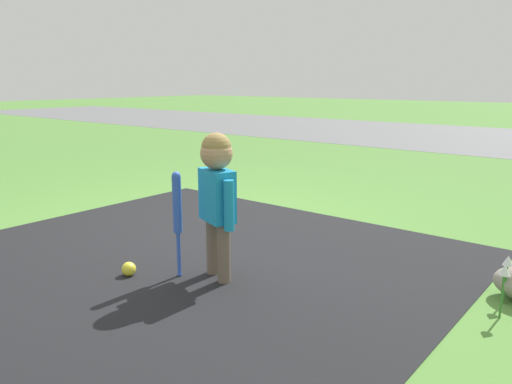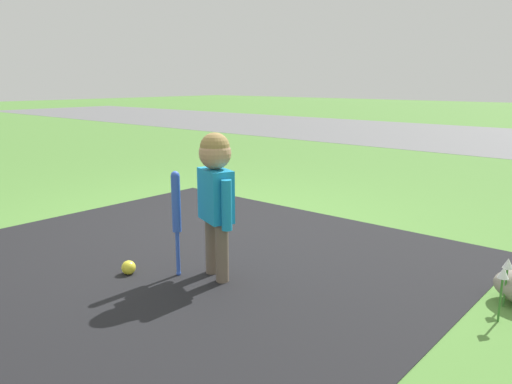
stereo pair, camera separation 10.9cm
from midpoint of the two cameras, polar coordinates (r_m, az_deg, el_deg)
The scene contains 5 objects.
ground_plane at distance 4.55m, azimuth -6.11°, elevation -3.93°, with size 60.00×60.00×0.00m, color #518438.
street_strip at distance 12.53m, azimuth 24.46°, elevation 5.59°, with size 40.00×6.00×0.01m.
child at distance 3.22m, azimuth -5.45°, elevation 0.72°, with size 0.37×0.23×0.97m.
baseball_bat at distance 3.31m, azimuth -9.92°, elevation -1.96°, with size 0.06×0.06×0.72m.
sports_ball at distance 3.52m, azimuth -15.20°, elevation -8.49°, with size 0.10×0.10×0.10m.
Camera 1 is at (3.06, -3.11, 1.29)m, focal length 35.00 mm.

